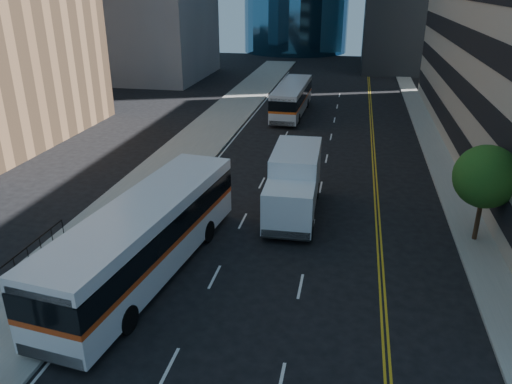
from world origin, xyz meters
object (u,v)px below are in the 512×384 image
Objects in this scene: street_tree at (486,177)px; bus_rear at (292,98)px; bus_front at (147,235)px; box_truck at (294,183)px; pedestrian at (16,305)px.

street_tree is 0.42× the size of bus_rear.
bus_front reaches higher than bus_rear.
pedestrian is at bearing -127.73° from box_truck.
street_tree is at bearing -10.36° from box_truck.
street_tree is 28.75m from bus_rear.
bus_front reaches higher than pedestrian.
bus_rear is 6.62× the size of pedestrian.
bus_front is at bearing -128.26° from box_truck.
bus_rear is (2.60, 31.75, -0.25)m from bus_front.
box_truck is (5.81, 7.73, -0.00)m from bus_front.
street_tree is 0.66× the size of box_truck.
box_truck is 4.25× the size of pedestrian.
bus_rear is 37.10m from pedestrian.
bus_front is 1.16× the size of bus_rear.
bus_rear is at bearing -3.93° from pedestrian.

